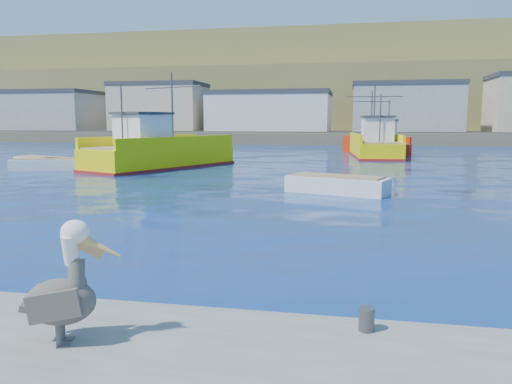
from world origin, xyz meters
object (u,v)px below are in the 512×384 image
at_px(trawler_yellow_a, 159,152).
at_px(boat_orange, 376,143).
at_px(skiff_mid, 337,186).
at_px(pelican, 64,291).
at_px(skiff_left, 47,165).
at_px(skiff_extra, 42,163).
at_px(trawler_yellow_b, 375,146).

bearing_deg(trawler_yellow_a, boat_orange, 49.44).
bearing_deg(skiff_mid, pelican, -98.87).
bearing_deg(trawler_yellow_a, skiff_left, -156.57).
bearing_deg(boat_orange, skiff_extra, -140.11).
bearing_deg(trawler_yellow_a, pelican, -70.15).
bearing_deg(pelican, boat_orange, 83.05).
height_order(trawler_yellow_b, skiff_mid, trawler_yellow_b).
xyz_separation_m(boat_orange, skiff_extra, (-22.88, -19.13, -0.71)).
relative_size(skiff_mid, skiff_extra, 1.02).
height_order(boat_orange, skiff_extra, boat_orange).
height_order(trawler_yellow_a, skiff_mid, trawler_yellow_a).
distance_m(skiff_left, skiff_mid, 20.11).
distance_m(trawler_yellow_b, skiff_left, 26.95).
bearing_deg(trawler_yellow_b, skiff_mid, -96.09).
xyz_separation_m(skiff_left, pelican, (16.21, -23.88, 0.84)).
xyz_separation_m(trawler_yellow_a, boat_orange, (15.05, 17.59, -0.03)).
relative_size(skiff_mid, pelican, 3.12).
height_order(skiff_mid, skiff_extra, skiff_mid).
relative_size(skiff_left, skiff_extra, 1.00).
relative_size(skiff_left, pelican, 3.06).
height_order(trawler_yellow_b, skiff_left, trawler_yellow_b).
bearing_deg(skiff_left, boat_orange, 43.39).
distance_m(boat_orange, skiff_mid, 27.62).
distance_m(trawler_yellow_a, pelican, 28.41).
bearing_deg(skiff_extra, skiff_mid, -22.53).
bearing_deg(trawler_yellow_a, trawler_yellow_b, 42.62).
relative_size(boat_orange, skiff_mid, 1.81).
height_order(boat_orange, skiff_mid, boat_orange).
bearing_deg(boat_orange, skiff_left, -136.61).
bearing_deg(skiff_mid, boat_orange, 84.23).
xyz_separation_m(skiff_mid, skiff_extra, (-20.11, 8.34, -0.01)).
xyz_separation_m(skiff_left, skiff_extra, (-1.27, 1.30, 0.00)).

